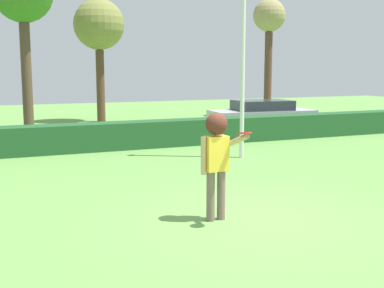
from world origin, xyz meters
name	(u,v)px	position (x,y,z in m)	size (l,w,h in m)	color
ground_plane	(254,220)	(0.00, 0.00, 0.00)	(60.00, 60.00, 0.00)	#659947
person	(216,151)	(-0.60, 0.23, 1.17)	(0.59, 0.76, 1.80)	#775E57
frisbee	(244,133)	(-0.38, -0.29, 1.52)	(0.24, 0.24, 0.06)	red
lamppost	(243,24)	(2.71, 5.32, 3.72)	(0.24, 0.24, 6.81)	silver
hedge_row	(122,135)	(0.00, 8.23, 0.42)	(22.68, 0.90, 0.84)	#215228
parked_car_silver	(262,114)	(6.49, 10.42, 0.69)	(4.33, 2.09, 1.25)	#B7B7BC
bare_elm_tree	(269,23)	(10.08, 15.79, 4.86)	(1.68, 1.68, 6.09)	brown
oak_tree	(99,27)	(1.33, 16.62, 4.46)	(2.36, 2.36, 5.75)	brown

